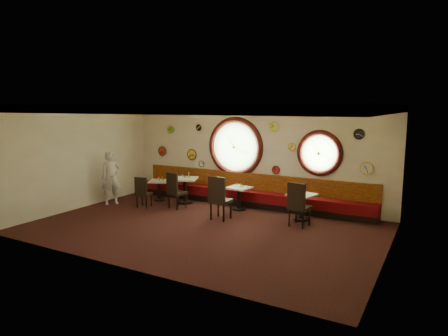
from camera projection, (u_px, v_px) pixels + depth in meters
The scene contains 50 objects.
floor at pixel (203, 228), 10.52m from camera, with size 9.00×6.00×0.00m, color black.
ceiling at pixel (202, 105), 10.03m from camera, with size 9.00×6.00×0.02m, color gold.
wall_back at pixel (252, 155), 12.86m from camera, with size 9.00×0.02×3.20m, color beige.
wall_front at pixel (120, 188), 7.68m from camera, with size 9.00×0.02×3.20m, color beige.
wall_left at pixel (80, 157), 12.43m from camera, with size 0.02×6.00×3.20m, color beige.
wall_right at pixel (390, 184), 8.11m from camera, with size 0.02×6.00×3.20m, color beige.
molding_back at pixel (252, 108), 12.59m from camera, with size 9.00×0.10×0.18m, color #350C09.
molding_front at pixel (119, 109), 7.49m from camera, with size 9.00×0.10×0.18m, color #350C09.
molding_left at pixel (79, 108), 12.18m from camera, with size 0.10×6.00×0.18m, color #350C09.
molding_right at pixel (392, 109), 7.90m from camera, with size 0.10×6.00×0.18m, color #350C09.
banquette_base at pixel (248, 203), 12.85m from camera, with size 8.00×0.55×0.20m, color black.
banquette_seat at pixel (248, 195), 12.81m from camera, with size 8.00×0.55×0.30m, color #56070C.
banquette_back at pixel (251, 182), 12.94m from camera, with size 8.00×0.10×0.55m, color #611107.
porthole_left_glass at pixel (236, 147), 13.11m from camera, with size 1.66×1.66×0.02m, color #A2D17D.
porthole_left_frame at pixel (235, 147), 13.10m from camera, with size 1.98×1.98×0.18m, color #350C09.
porthole_left_ring at pixel (235, 147), 13.07m from camera, with size 1.61×1.61×0.03m, color gold.
porthole_right_glass at pixel (320, 153), 11.77m from camera, with size 1.10×1.10×0.02m, color #A2D17D.
porthole_right_frame at pixel (320, 153), 11.76m from camera, with size 1.38×1.38×0.18m, color #350C09.
porthole_right_ring at pixel (319, 153), 11.73m from camera, with size 1.09×1.09×0.03m, color gold.
wall_clock_0 at pixel (292, 147), 12.13m from camera, with size 0.22×0.22×0.03m, color #FDFC54.
wall_clock_1 at pixel (162, 151), 14.56m from camera, with size 0.32×0.32×0.03m, color red.
wall_clock_2 at pixel (199, 128), 13.66m from camera, with size 0.24×0.24×0.03m, color black.
wall_clock_3 at pixel (171, 129), 14.25m from camera, with size 0.26×0.26×0.03m, color #7CC327.
wall_clock_4 at pixel (359, 134), 11.12m from camera, with size 0.28×0.28×0.03m, color black.
wall_clock_5 at pixel (192, 155), 13.95m from camera, with size 0.36×0.36×0.03m, color gold.
wall_clock_6 at pixel (367, 168), 11.15m from camera, with size 0.34×0.34×0.03m, color silver.
wall_clock_7 at pixel (202, 164), 13.80m from camera, with size 0.20×0.20×0.03m, color white.
wall_clock_8 at pixel (276, 170), 12.48m from camera, with size 0.24×0.24×0.03m, color red.
wall_clock_9 at pixel (274, 127), 12.32m from camera, with size 0.30×0.30×0.03m, color #ABD743.
table_a at pixel (159, 188), 13.51m from camera, with size 0.82×0.82×0.69m.
table_b at pixel (185, 187), 13.11m from camera, with size 1.00×1.00×0.85m.
table_c at pixel (239, 195), 12.28m from camera, with size 0.74×0.74×0.72m.
table_d at pixel (302, 204), 11.14m from camera, with size 0.84×0.84×0.76m.
chair_a at pixel (142, 190), 12.52m from camera, with size 0.48×0.48×0.61m.
chair_b at pixel (175, 188), 12.38m from camera, with size 0.57×0.57×0.71m.
chair_c at pixel (219, 195), 11.12m from camera, with size 0.53×0.53×0.78m.
chair_d at pixel (298, 202), 10.49m from camera, with size 0.57×0.57×0.74m.
condiment_a_salt at pixel (159, 179), 13.56m from camera, with size 0.04×0.04×0.10m, color silver.
condiment_b_salt at pixel (183, 176), 13.19m from camera, with size 0.04×0.04×0.11m, color silver.
condiment_c_salt at pixel (237, 185), 12.35m from camera, with size 0.03×0.03×0.09m, color silver.
condiment_d_salt at pixel (299, 191), 11.23m from camera, with size 0.04×0.04×0.11m, color silver.
condiment_a_pepper at pixel (159, 179), 13.46m from camera, with size 0.04×0.04×0.10m, color silver.
condiment_b_pepper at pixel (185, 177), 12.97m from camera, with size 0.04×0.04×0.10m, color #B7B8BC.
condiment_c_pepper at pixel (241, 185), 12.20m from camera, with size 0.04×0.04×0.11m, color silver.
condiment_d_pepper at pixel (305, 192), 11.05m from camera, with size 0.04×0.04×0.11m, color silver.
condiment_a_bottle at pixel (163, 178), 13.47m from camera, with size 0.05×0.05×0.16m, color gold.
condiment_b_bottle at pixel (189, 175), 13.09m from camera, with size 0.05×0.05×0.17m, color gold.
condiment_c_bottle at pixel (243, 185), 12.18m from camera, with size 0.04×0.04×0.14m, color yellow.
condiment_d_bottle at pixel (305, 190), 11.13m from camera, with size 0.06×0.06×0.18m, color gold.
waiter at pixel (111, 178), 12.96m from camera, with size 0.63×0.41×1.72m, color silver.
Camera 1 is at (5.41, -8.61, 3.16)m, focal length 32.00 mm.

